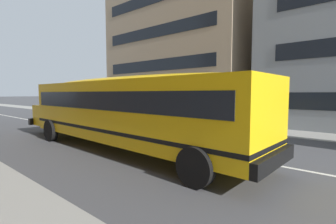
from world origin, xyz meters
name	(u,v)px	position (x,y,z in m)	size (l,w,h in m)	color
ground_plane	(202,152)	(0.00, 0.00, 0.00)	(400.00, 400.00, 0.00)	#424244
sidewalk_far	(263,131)	(0.00, 7.34, 0.01)	(120.00, 3.00, 0.01)	gray
lane_centreline	(202,152)	(0.00, 0.00, 0.00)	(110.00, 0.16, 0.01)	silver
school_bus	(123,107)	(-2.80, -1.83, 1.83)	(13.86, 3.57, 3.08)	yellow
parked_car_teal_under_tree	(85,109)	(-17.02, 4.77, 0.84)	(3.98, 2.04, 1.64)	#195B66
apartment_block_far_left	(193,43)	(-10.91, 15.17, 8.25)	(15.82, 12.72, 16.50)	tan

